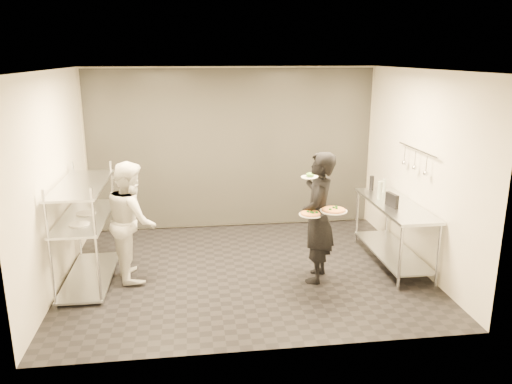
{
  "coord_description": "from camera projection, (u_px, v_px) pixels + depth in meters",
  "views": [
    {
      "loc": [
        -0.72,
        -6.54,
        2.99
      ],
      "look_at": [
        0.18,
        0.23,
        1.1
      ],
      "focal_mm": 35.0,
      "sensor_mm": 36.0,
      "label": 1
    }
  ],
  "objects": [
    {
      "name": "room_shell",
      "position": [
        237.0,
        158.0,
        7.89
      ],
      "size": [
        5.0,
        4.0,
        2.8
      ],
      "color": "black",
      "rests_on": "ground"
    },
    {
      "name": "utensil_rail",
      "position": [
        416.0,
        160.0,
        7.04
      ],
      "size": [
        0.07,
        1.2,
        0.31
      ],
      "color": "#B8B9BF",
      "rests_on": "room_shell"
    },
    {
      "name": "waiter",
      "position": [
        318.0,
        218.0,
        6.65
      ],
      "size": [
        0.64,
        0.76,
        1.78
      ],
      "primitive_type": "imported",
      "rotation": [
        0.0,
        0.0,
        -1.97
      ],
      "color": "black",
      "rests_on": "ground"
    },
    {
      "name": "pizza_plate_far",
      "position": [
        334.0,
        210.0,
        6.4
      ],
      "size": [
        0.35,
        0.35,
        0.05
      ],
      "color": "silver",
      "rests_on": "waiter"
    },
    {
      "name": "bottle_clear",
      "position": [
        384.0,
        186.0,
        7.71
      ],
      "size": [
        0.06,
        0.06,
        0.21
      ],
      "primitive_type": "cylinder",
      "color": "gray",
      "rests_on": "prep_counter"
    },
    {
      "name": "prep_counter",
      "position": [
        394.0,
        223.0,
        7.25
      ],
      "size": [
        0.6,
        1.8,
        0.92
      ],
      "color": "#B8B9BF",
      "rests_on": "ground"
    },
    {
      "name": "pass_rack",
      "position": [
        85.0,
        227.0,
        6.66
      ],
      "size": [
        0.6,
        1.6,
        1.5
      ],
      "color": "#B8B9BF",
      "rests_on": "ground"
    },
    {
      "name": "salad_plate",
      "position": [
        310.0,
        176.0,
        6.75
      ],
      "size": [
        0.25,
        0.25,
        0.07
      ],
      "color": "silver",
      "rests_on": "waiter"
    },
    {
      "name": "bottle_green",
      "position": [
        380.0,
        190.0,
        7.37
      ],
      "size": [
        0.07,
        0.07,
        0.27
      ],
      "primitive_type": "cylinder",
      "color": "gray",
      "rests_on": "prep_counter"
    },
    {
      "name": "chef",
      "position": [
        131.0,
        220.0,
        6.76
      ],
      "size": [
        0.79,
        0.92,
        1.63
      ],
      "primitive_type": "imported",
      "rotation": [
        0.0,
        0.0,
        1.82
      ],
      "color": "silver",
      "rests_on": "ground"
    },
    {
      "name": "pos_monitor",
      "position": [
        392.0,
        200.0,
        7.0
      ],
      "size": [
        0.1,
        0.27,
        0.19
      ],
      "primitive_type": "cube",
      "rotation": [
        0.0,
        0.0,
        0.17
      ],
      "color": "black",
      "rests_on": "prep_counter"
    },
    {
      "name": "pizza_plate_near",
      "position": [
        311.0,
        214.0,
        6.38
      ],
      "size": [
        0.31,
        0.31,
        0.05
      ],
      "color": "silver",
      "rests_on": "waiter"
    },
    {
      "name": "bottle_dark",
      "position": [
        372.0,
        183.0,
        7.85
      ],
      "size": [
        0.07,
        0.07,
        0.23
      ],
      "primitive_type": "cylinder",
      "color": "black",
      "rests_on": "prep_counter"
    }
  ]
}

